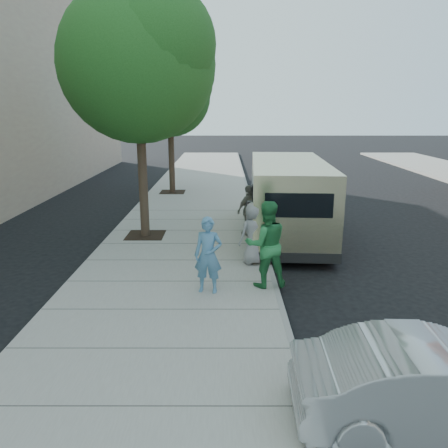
{
  "coord_description": "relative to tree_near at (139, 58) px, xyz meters",
  "views": [
    {
      "loc": [
        0.26,
        -11.16,
        4.11
      ],
      "look_at": [
        0.24,
        0.22,
        1.1
      ],
      "focal_mm": 35.0,
      "sensor_mm": 36.0,
      "label": 1
    }
  ],
  "objects": [
    {
      "name": "ground",
      "position": [
        2.25,
        -2.4,
        -5.55
      ],
      "size": [
        120.0,
        120.0,
        0.0
      ],
      "primitive_type": "plane",
      "color": "black",
      "rests_on": "ground"
    },
    {
      "name": "person_green_shirt",
      "position": [
        3.45,
        -4.15,
        -4.4
      ],
      "size": [
        1.08,
        0.9,
        2.0
      ],
      "primitive_type": "imported",
      "rotation": [
        0.0,
        0.0,
        3.3
      ],
      "color": "#287A3F",
      "rests_on": "sidewalk"
    },
    {
      "name": "tree_far",
      "position": [
        -0.0,
        7.6,
        -0.66
      ],
      "size": [
        3.92,
        3.8,
        6.49
      ],
      "color": "black",
      "rests_on": "sidewalk"
    },
    {
      "name": "sedan",
      "position": [
        5.3,
        -8.64,
        -4.92
      ],
      "size": [
        3.83,
        1.45,
        1.25
      ],
      "primitive_type": "imported",
      "rotation": [
        0.0,
        0.0,
        1.54
      ],
      "color": "#AAAEB2",
      "rests_on": "ground"
    },
    {
      "name": "sidewalk",
      "position": [
        1.25,
        -2.4,
        -5.47
      ],
      "size": [
        5.0,
        60.0,
        0.15
      ],
      "primitive_type": "cube",
      "color": "gray",
      "rests_on": "ground"
    },
    {
      "name": "person_gray_shirt",
      "position": [
        3.27,
        -2.65,
        -4.57
      ],
      "size": [
        0.96,
        0.85,
        1.64
      ],
      "primitive_type": "imported",
      "rotation": [
        0.0,
        0.0,
        3.65
      ],
      "color": "gray",
      "rests_on": "sidewalk"
    },
    {
      "name": "curb_face",
      "position": [
        3.69,
        -2.4,
        -5.47
      ],
      "size": [
        0.12,
        60.0,
        0.16
      ],
      "primitive_type": "cube",
      "color": "gray",
      "rests_on": "ground"
    },
    {
      "name": "person_officer",
      "position": [
        2.15,
        -4.49,
        -4.54
      ],
      "size": [
        0.68,
        0.5,
        1.71
      ],
      "primitive_type": "imported",
      "rotation": [
        0.0,
        0.0,
        -0.15
      ],
      "color": "teal",
      "rests_on": "sidewalk"
    },
    {
      "name": "van",
      "position": [
        4.56,
        0.32,
        -4.22
      ],
      "size": [
        2.63,
        6.88,
        2.51
      ],
      "rotation": [
        0.0,
        0.0,
        -0.06
      ],
      "color": "beige",
      "rests_on": "ground"
    },
    {
      "name": "person_striped_polo",
      "position": [
        3.31,
        0.12,
        -4.59
      ],
      "size": [
        0.99,
        0.9,
        1.62
      ],
      "primitive_type": "imported",
      "rotation": [
        0.0,
        0.0,
        3.81
      ],
      "color": "gray",
      "rests_on": "sidewalk"
    },
    {
      "name": "parking_meter",
      "position": [
        3.26,
        -2.28,
        -4.23
      ],
      "size": [
        0.35,
        0.24,
        1.61
      ],
      "rotation": [
        0.0,
        0.0,
        0.43
      ],
      "color": "gray",
      "rests_on": "sidewalk"
    },
    {
      "name": "tree_near",
      "position": [
        0.0,
        0.0,
        0.0
      ],
      "size": [
        4.62,
        4.6,
        7.53
      ],
      "color": "black",
      "rests_on": "sidewalk"
    }
  ]
}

